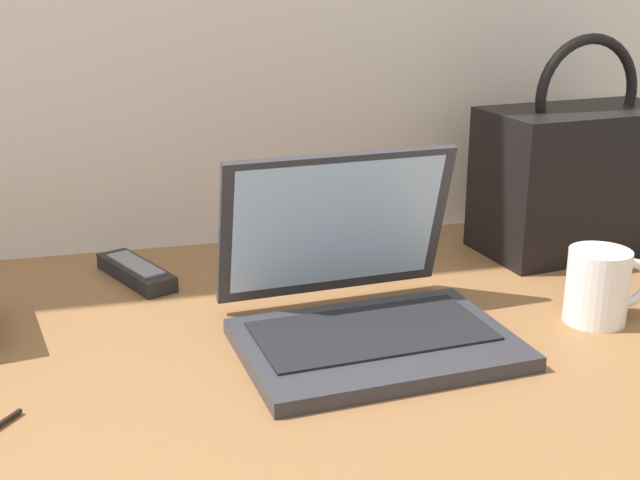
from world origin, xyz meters
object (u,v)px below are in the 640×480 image
Objects in this scene: laptop at (362,300)px; remote_control_far at (136,272)px; coffee_mug at (600,285)px; handbag at (579,176)px.

laptop is 1.98× the size of remote_control_far.
handbag is (0.12, 0.26, 0.07)m from coffee_mug.
laptop is 0.48m from handbag.
laptop is 0.99× the size of handbag.
remote_control_far is at bearing 152.05° from coffee_mug.
laptop is 0.30m from coffee_mug.
handbag reaches higher than laptop.
coffee_mug is 0.30m from handbag.
coffee_mug is 0.70× the size of remote_control_far.
laptop is at bearing -45.82° from remote_control_far.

